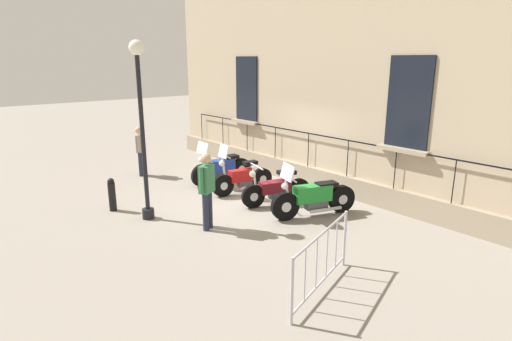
# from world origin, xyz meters

# --- Properties ---
(ground_plane) EXTENTS (60.00, 60.00, 0.00)m
(ground_plane) POSITION_xyz_m (0.00, 0.00, 0.00)
(ground_plane) COLOR gray
(building_facade) EXTENTS (0.82, 13.61, 6.68)m
(building_facade) POSITION_xyz_m (-2.26, 0.00, 3.25)
(building_facade) COLOR tan
(building_facade) RESTS_ON ground_plane
(motorcycle_blue) EXTENTS (2.03, 0.73, 1.34)m
(motorcycle_blue) POSITION_xyz_m (-0.01, -1.83, 0.46)
(motorcycle_blue) COLOR black
(motorcycle_blue) RESTS_ON ground_plane
(motorcycle_red) EXTENTS (1.89, 0.58, 1.45)m
(motorcycle_red) POSITION_xyz_m (0.10, -0.68, 0.42)
(motorcycle_red) COLOR black
(motorcycle_red) RESTS_ON ground_plane
(motorcycle_maroon) EXTENTS (1.90, 0.85, 1.10)m
(motorcycle_maroon) POSITION_xyz_m (0.02, 0.65, 0.41)
(motorcycle_maroon) COLOR black
(motorcycle_maroon) RESTS_ON ground_plane
(motorcycle_green) EXTENTS (2.12, 1.00, 1.34)m
(motorcycle_green) POSITION_xyz_m (-0.09, 1.83, 0.46)
(motorcycle_green) COLOR black
(motorcycle_green) RESTS_ON ground_plane
(lamppost) EXTENTS (0.33, 0.33, 4.06)m
(lamppost) POSITION_xyz_m (3.01, -0.58, 2.32)
(lamppost) COLOR black
(lamppost) RESTS_ON ground_plane
(crowd_barrier) EXTENTS (2.03, 0.69, 1.05)m
(crowd_barrier) POSITION_xyz_m (2.31, 4.19, 0.56)
(crowd_barrier) COLOR #B7B7BF
(crowd_barrier) RESTS_ON ground_plane
(bollard) EXTENTS (0.18, 0.18, 0.84)m
(bollard) POSITION_xyz_m (3.44, -1.63, 0.42)
(bollard) COLOR black
(bollard) RESTS_ON ground_plane
(pedestrian_standing) EXTENTS (0.35, 0.49, 1.59)m
(pedestrian_standing) POSITION_xyz_m (1.48, -4.21, 0.89)
(pedestrian_standing) COLOR #23283D
(pedestrian_standing) RESTS_ON ground_plane
(pedestrian_walking) EXTENTS (0.48, 0.36, 1.72)m
(pedestrian_walking) POSITION_xyz_m (2.28, 0.87, 0.98)
(pedestrian_walking) COLOR #23283D
(pedestrian_walking) RESTS_ON ground_plane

